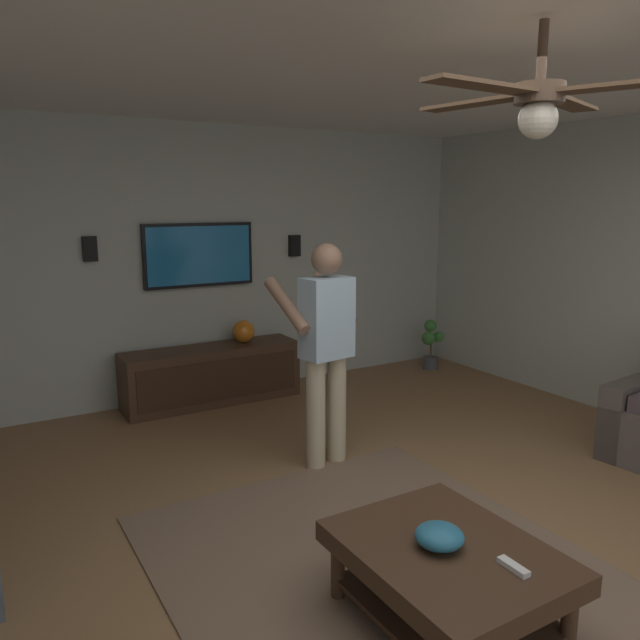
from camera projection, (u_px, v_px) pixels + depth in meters
ground_plane at (461, 581)px, 3.17m from camera, size 8.79×8.79×0.00m
wall_back_tv at (201, 263)px, 6.05m from camera, size 0.10×6.23×2.66m
ceiling_slab at (489, 18)px, 2.66m from camera, size 7.52×6.23×0.10m
area_rug at (417, 599)px, 3.02m from camera, size 3.11×2.17×0.01m
coffee_table at (447, 567)px, 2.80m from camera, size 1.00×0.80×0.40m
media_console at (212, 375)px, 5.94m from camera, size 0.45×1.70×0.55m
tv at (199, 255)px, 5.93m from camera, size 0.05×1.09×0.61m
person_standing at (325, 341)px, 4.43m from camera, size 0.59×0.59×1.64m
potted_plant_short at (431, 344)px, 7.08m from camera, size 0.19×0.28×0.59m
bowl at (439, 536)px, 2.76m from camera, size 0.22×0.22×0.10m
remote_white at (513, 567)px, 2.60m from camera, size 0.15×0.05×0.02m
vase_round at (243, 331)px, 6.07m from camera, size 0.22×0.22×0.22m
wall_speaker_left at (295, 246)px, 6.46m from camera, size 0.06×0.12×0.22m
wall_speaker_right at (90, 249)px, 5.42m from camera, size 0.06×0.12×0.22m
ceiling_fan at (538, 101)px, 2.50m from camera, size 1.18×1.19×0.46m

